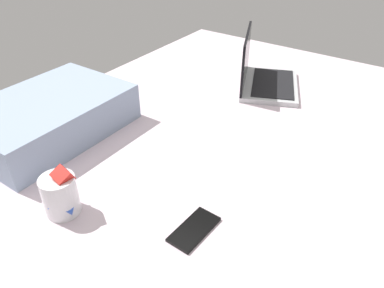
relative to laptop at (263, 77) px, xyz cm
name	(u,v)px	position (x,y,z in cm)	size (l,w,h in cm)	color
bed_mattress	(224,148)	(-37.58, -3.97, -13.41)	(180.00, 140.00, 18.00)	silver
laptop	(263,77)	(0.00, 0.00, 0.00)	(39.43, 34.23, 23.00)	#B7BABC
snack_cup	(61,194)	(-97.97, 9.57, 1.41)	(9.41, 10.08, 14.15)	silver
cell_phone	(194,229)	(-84.15, -22.27, -4.01)	(6.80, 14.00, 0.80)	black
pillow	(49,116)	(-74.91, 44.03, 2.09)	(52.00, 36.00, 13.00)	#8C9EB7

